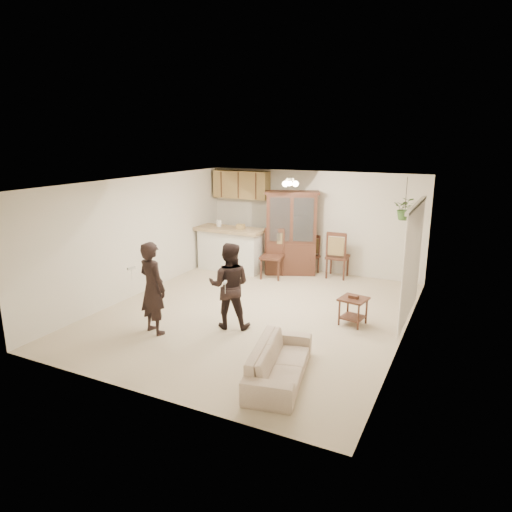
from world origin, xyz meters
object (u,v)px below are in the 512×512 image
at_px(china_hutch, 291,234).
at_px(adult, 152,283).
at_px(chair_bar, 272,265).
at_px(sofa, 280,354).
at_px(child, 229,291).
at_px(chair_hutch_right, 337,264).
at_px(chair_hutch_left, 309,263).
at_px(side_table, 353,311).

bearing_deg(china_hutch, adult, -122.61).
bearing_deg(chair_bar, china_hutch, 55.11).
height_order(sofa, child, child).
height_order(child, chair_hutch_right, child).
xyz_separation_m(china_hutch, chair_hutch_left, (0.39, 0.21, -0.74)).
distance_m(chair_bar, chair_hutch_right, 1.58).
bearing_deg(chair_hutch_left, chair_bar, -116.86).
distance_m(sofa, chair_hutch_right, 5.06).
relative_size(adult, china_hutch, 0.88).
distance_m(chair_bar, chair_hutch_left, 1.00).
distance_m(chair_hutch_left, chair_hutch_right, 0.74).
relative_size(china_hutch, side_table, 3.67).
relative_size(sofa, side_table, 3.37).
height_order(chair_bar, chair_hutch_right, chair_bar).
relative_size(sofa, child, 1.39).
height_order(china_hutch, chair_hutch_left, china_hutch).
relative_size(chair_hutch_left, chair_hutch_right, 0.83).
bearing_deg(side_table, chair_bar, 141.84).
distance_m(sofa, chair_bar, 4.74).
xyz_separation_m(side_table, chair_hutch_right, (-1.08, 2.68, 0.06)).
bearing_deg(child, chair_bar, -98.64).
height_order(sofa, chair_bar, chair_bar).
xyz_separation_m(sofa, chair_hutch_left, (-1.38, 5.03, -0.10)).
distance_m(side_table, chair_hutch_left, 3.25).
bearing_deg(adult, side_table, -131.29).
xyz_separation_m(child, chair_hutch_left, (0.13, 3.76, -0.41)).
xyz_separation_m(child, chair_bar, (-0.52, 3.00, -0.34)).
height_order(chair_hutch_left, chair_hutch_right, chair_hutch_right).
distance_m(adult, chair_hutch_right, 4.96).
height_order(adult, side_table, adult).
distance_m(sofa, china_hutch, 5.18).
relative_size(sofa, chair_hutch_left, 1.97).
bearing_deg(adult, chair_hutch_left, -87.59).
bearing_deg(adult, child, -126.22).
xyz_separation_m(chair_bar, chair_hutch_right, (1.39, 0.75, -0.01)).
bearing_deg(adult, china_hutch, -83.31).
height_order(child, chair_hutch_left, child).
height_order(child, side_table, child).
height_order(china_hutch, side_table, china_hutch).
relative_size(adult, child, 1.33).
distance_m(china_hutch, chair_bar, 0.91).
bearing_deg(china_hutch, child, -108.08).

